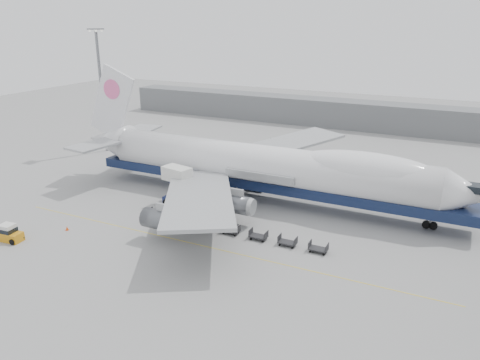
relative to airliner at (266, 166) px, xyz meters
The scene contains 15 objects.
ground 13.27m from the airliner, 93.08° to the right, with size 260.00×260.00×0.00m, color gray.
apron_line 18.87m from the airliner, 92.05° to the right, with size 60.00×0.15×0.01m, color gold.
hangar 59.01m from the airliner, 100.40° to the left, with size 110.00×8.00×7.00m, color slate.
floodlight_mast 45.14m from the airliner, 164.28° to the left, with size 2.40×2.40×25.43m.
airliner is the anchor object (origin of this frame).
catering_truck 13.95m from the airliner, 147.11° to the right, with size 5.11×3.96×6.04m.
baggage_tug 37.10m from the airliner, 131.32° to the right, with size 3.22×1.93×2.25m.
traffic_cone 30.29m from the airliner, 132.24° to the right, with size 0.41×0.41×0.61m.
dolly_0 18.31m from the airliner, 131.14° to the right, with size 2.30×1.35×1.30m.
dolly_1 16.07m from the airliner, 119.64° to the right, with size 2.30×1.35×1.30m.
dolly_2 14.62m from the airliner, 104.82° to the right, with size 2.30×1.35×1.30m.
dolly_3 14.20m from the airliner, 87.72° to the right, with size 2.30×1.35×1.30m.
dolly_4 14.91m from the airliner, 71.01° to the right, with size 2.30×1.35×1.30m.
dolly_5 16.59m from the airliner, 57.03° to the right, with size 2.30×1.35×1.30m.
dolly_6 19.00m from the airliner, 46.38° to the right, with size 2.30×1.35×1.30m.
Camera 1 is at (27.16, -51.89, 27.34)m, focal length 35.00 mm.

